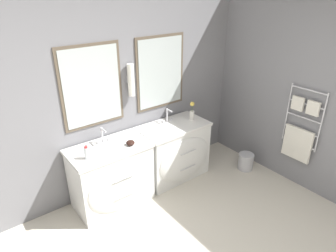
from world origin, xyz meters
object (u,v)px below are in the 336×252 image
(flower_vase, at_px, (192,112))
(vanity_left, at_px, (113,176))
(vanity_right, at_px, (175,151))
(amenity_bowl, at_px, (130,143))
(waste_bin, at_px, (246,161))
(toiletry_bottle, at_px, (87,153))

(flower_vase, bearing_deg, vanity_left, -178.88)
(vanity_left, relative_size, vanity_right, 1.00)
(amenity_bowl, distance_m, waste_bin, 1.91)
(vanity_right, distance_m, flower_vase, 0.60)
(vanity_left, relative_size, toiletry_bottle, 6.11)
(vanity_left, xyz_separation_m, waste_bin, (1.95, -0.51, -0.28))
(flower_vase, bearing_deg, amenity_bowl, -174.20)
(amenity_bowl, bearing_deg, vanity_right, 6.37)
(amenity_bowl, bearing_deg, vanity_left, 160.04)
(waste_bin, bearing_deg, vanity_left, 165.31)
(vanity_left, bearing_deg, flower_vase, 1.12)
(vanity_left, bearing_deg, waste_bin, -14.69)
(toiletry_bottle, xyz_separation_m, waste_bin, (2.26, -0.46, -0.75))
(toiletry_bottle, distance_m, amenity_bowl, 0.54)
(toiletry_bottle, height_order, flower_vase, flower_vase)
(vanity_right, height_order, flower_vase, flower_vase)
(toiletry_bottle, height_order, waste_bin, toiletry_bottle)
(vanity_right, bearing_deg, waste_bin, -27.84)
(toiletry_bottle, relative_size, amenity_bowl, 1.54)
(vanity_right, bearing_deg, amenity_bowl, -173.63)
(vanity_right, height_order, amenity_bowl, amenity_bowl)
(vanity_left, bearing_deg, vanity_right, 0.00)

